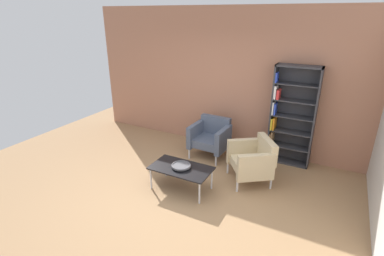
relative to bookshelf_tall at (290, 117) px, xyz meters
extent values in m
plane|color=#9E7751|center=(-1.36, -2.26, -0.93)|extent=(8.32, 8.32, 0.00)
cube|color=#A87056|center=(-1.36, 0.20, 0.52)|extent=(6.40, 0.12, 2.90)
cube|color=#333338|center=(-0.34, -0.03, 0.02)|extent=(0.03, 0.30, 1.90)
cube|color=#333338|center=(0.43, -0.03, 0.02)|extent=(0.03, 0.30, 1.90)
cube|color=#333338|center=(0.05, -0.03, 0.95)|extent=(0.80, 0.30, 0.03)
cube|color=#333338|center=(0.05, -0.03, -0.92)|extent=(0.80, 0.30, 0.03)
cube|color=#333338|center=(0.05, 0.12, 0.02)|extent=(0.80, 0.02, 1.90)
cube|color=#333338|center=(0.05, -0.03, -0.59)|extent=(0.76, 0.28, 0.02)
cube|color=#333338|center=(0.05, -0.03, -0.29)|extent=(0.76, 0.28, 0.02)
cube|color=#333338|center=(0.05, -0.03, 0.02)|extent=(0.76, 0.28, 0.02)
cube|color=#333338|center=(0.05, -0.03, 0.33)|extent=(0.76, 0.28, 0.02)
cube|color=#333338|center=(0.05, -0.03, 0.63)|extent=(0.76, 0.28, 0.02)
cube|color=red|center=(-0.31, -0.08, -0.75)|extent=(0.02, 0.17, 0.27)
cube|color=olive|center=(-0.28, -0.05, -0.75)|extent=(0.03, 0.24, 0.27)
cube|color=olive|center=(-0.31, -0.06, -0.48)|extent=(0.03, 0.21, 0.21)
cube|color=olive|center=(-0.27, -0.04, -0.45)|extent=(0.03, 0.25, 0.26)
cube|color=yellow|center=(-0.31, -0.06, -0.16)|extent=(0.03, 0.21, 0.22)
cube|color=orange|center=(-0.26, -0.04, -0.15)|extent=(0.03, 0.25, 0.24)
cube|color=white|center=(-0.31, -0.06, 0.15)|extent=(0.03, 0.22, 0.24)
cube|color=blue|center=(-0.27, -0.07, 0.14)|extent=(0.02, 0.19, 0.21)
cube|color=white|center=(-0.30, -0.07, 0.46)|extent=(0.04, 0.19, 0.24)
cube|color=red|center=(-0.25, -0.07, 0.42)|extent=(0.04, 0.20, 0.17)
cube|color=blue|center=(-0.31, -0.08, 0.73)|extent=(0.03, 0.18, 0.18)
cube|color=black|center=(-1.34, -1.83, -0.54)|extent=(1.00, 0.56, 0.02)
cylinder|color=silver|center=(-1.79, -2.06, -0.74)|extent=(0.03, 0.03, 0.38)
cylinder|color=silver|center=(-0.89, -2.06, -0.74)|extent=(0.03, 0.03, 0.38)
cylinder|color=silver|center=(-1.79, -1.60, -0.74)|extent=(0.03, 0.03, 0.38)
cylinder|color=silver|center=(-0.89, -1.60, -0.74)|extent=(0.03, 0.03, 0.38)
cylinder|color=#4C4C51|center=(-1.34, -1.83, -0.52)|extent=(0.13, 0.13, 0.02)
cylinder|color=#4C4C51|center=(-1.34, -1.83, -0.50)|extent=(0.32, 0.32, 0.02)
torus|color=#4C4C51|center=(-1.34, -1.83, -0.49)|extent=(0.32, 0.32, 0.02)
cube|color=#C6B289|center=(-0.41, -1.05, -0.61)|extent=(0.85, 0.86, 0.16)
cube|color=#C6B289|center=(-0.19, -0.89, -0.34)|extent=(0.47, 0.59, 0.38)
cube|color=#C6B289|center=(-0.60, -0.81, -0.50)|extent=(0.56, 0.45, 0.46)
cube|color=#C6B289|center=(-0.24, -1.31, -0.50)|extent=(0.56, 0.45, 0.46)
cylinder|color=silver|center=(-0.83, -0.99, -0.81)|extent=(0.04, 0.04, 0.24)
cylinder|color=silver|center=(-0.48, -1.48, -0.81)|extent=(0.04, 0.04, 0.24)
cylinder|color=silver|center=(-0.36, -0.65, -0.81)|extent=(0.04, 0.04, 0.24)
cylinder|color=silver|center=(-0.01, -1.14, -0.81)|extent=(0.04, 0.04, 0.24)
cube|color=#4C566B|center=(-1.42, -0.51, -0.61)|extent=(0.66, 0.61, 0.16)
cube|color=#4C566B|center=(-1.41, -0.24, -0.34)|extent=(0.64, 0.15, 0.38)
cube|color=#4C566B|center=(-1.73, -0.52, -0.50)|extent=(0.13, 0.62, 0.46)
cube|color=#4C566B|center=(-1.11, -0.54, -0.50)|extent=(0.13, 0.62, 0.46)
cylinder|color=silver|center=(-1.74, -0.81, -0.81)|extent=(0.04, 0.04, 0.24)
cylinder|color=silver|center=(-1.14, -0.83, -0.81)|extent=(0.04, 0.04, 0.24)
cylinder|color=silver|center=(-1.71, -0.23, -0.81)|extent=(0.04, 0.04, 0.24)
cylinder|color=silver|center=(-1.11, -0.25, -0.81)|extent=(0.04, 0.04, 0.24)
camera|label=1|loc=(0.75, -5.42, 1.82)|focal=27.05mm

